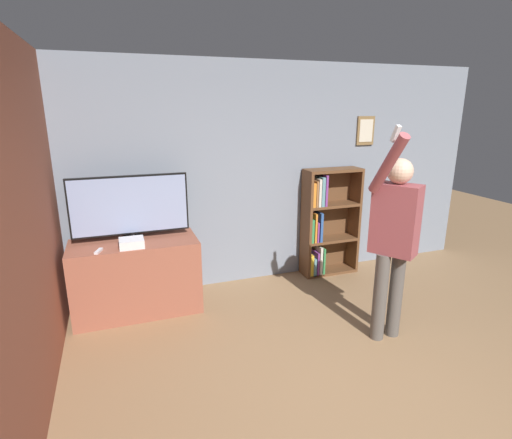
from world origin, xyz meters
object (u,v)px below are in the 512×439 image
television (130,207)px  bookshelf (325,223)px  person (394,234)px  game_console (132,243)px

television → bookshelf: 2.47m
television → person: size_ratio=0.59×
game_console → bookshelf: bearing=9.5°
game_console → person: bearing=-27.7°
game_console → bookshelf: bookshelf is taller
game_console → bookshelf: (2.45, 0.41, -0.15)m
bookshelf → person: 1.65m
bookshelf → game_console: bearing=-170.5°
television → game_console: size_ratio=5.01×
television → person: (2.23, -1.44, -0.10)m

